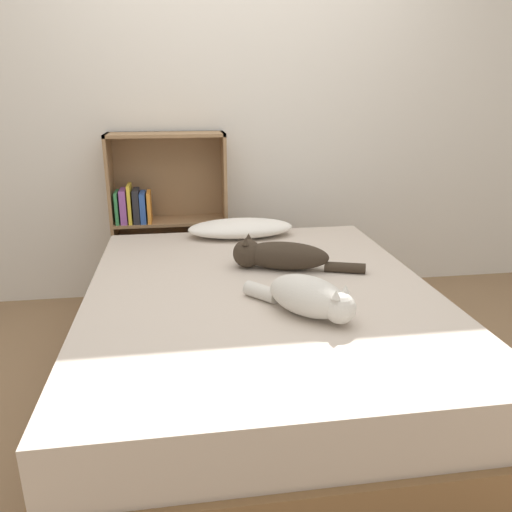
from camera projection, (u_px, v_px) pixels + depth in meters
ground_plane at (261, 393)px, 2.40m from camera, size 8.00×8.00×0.00m
wall_back at (229, 111)px, 3.28m from camera, size 8.00×0.06×2.50m
bed at (261, 343)px, 2.31m from camera, size 1.57×1.98×0.55m
pillow at (241, 228)px, 2.97m from camera, size 0.62×0.28×0.11m
cat_light at (310, 297)px, 1.93m from camera, size 0.41×0.44×0.16m
cat_dark at (277, 256)px, 2.44m from camera, size 0.63×0.28×0.16m
bookshelf at (166, 217)px, 3.31m from camera, size 0.74×0.26×1.13m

